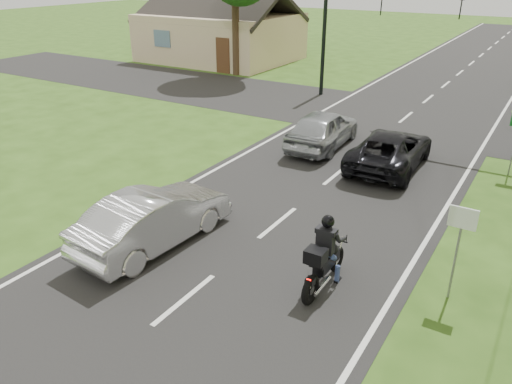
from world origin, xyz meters
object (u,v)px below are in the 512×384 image
silver_sedan (154,218)px  sign_white (461,231)px  traffic_signal (496,33)px  dark_suv (390,149)px  motorcycle_rider (324,260)px  silver_suv (323,128)px

silver_sedan → sign_white: size_ratio=2.03×
traffic_signal → sign_white: size_ratio=3.00×
silver_sedan → dark_suv: bearing=-108.1°
dark_suv → sign_white: 7.52m
traffic_signal → sign_white: traffic_signal is taller
motorcycle_rider → sign_white: (2.43, 1.05, 0.91)m
silver_sedan → silver_suv: bearing=-89.0°
motorcycle_rider → dark_suv: motorcycle_rider is taller
silver_suv → sign_white: bearing=127.7°
silver_sedan → traffic_signal: bearing=-109.2°
silver_suv → sign_white: size_ratio=2.00×
traffic_signal → sign_white: 11.39m
dark_suv → silver_sedan: silver_sedan is taller
motorcycle_rider → dark_suv: bearing=97.4°
traffic_signal → sign_white: (1.36, -11.02, -2.54)m
silver_sedan → traffic_signal: 14.10m
silver_suv → dark_suv: bearing=163.0°
sign_white → dark_suv: bearing=117.5°
motorcycle_rider → traffic_signal: size_ratio=0.32×
motorcycle_rider → silver_suv: 9.22m
motorcycle_rider → dark_suv: 7.73m
dark_suv → traffic_signal: traffic_signal is taller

